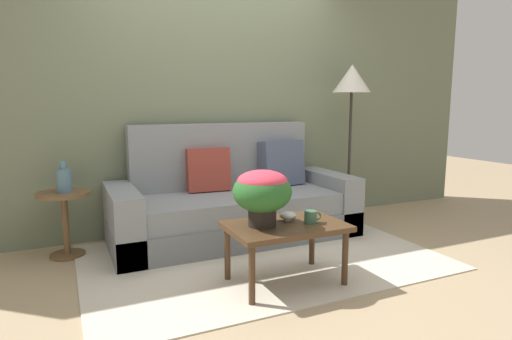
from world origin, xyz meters
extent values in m
plane|color=tan|center=(0.00, 0.00, 0.00)|extent=(14.00, 14.00, 0.00)
cube|color=slate|center=(0.00, 1.26, 1.39)|extent=(6.40, 0.12, 2.79)
cube|color=beige|center=(0.00, 0.19, 0.01)|extent=(2.77, 1.84, 0.01)
cube|color=slate|center=(0.00, 0.72, 0.12)|extent=(2.24, 0.88, 0.24)
cube|color=gray|center=(0.00, 0.70, 0.34)|extent=(1.79, 0.79, 0.19)
cube|color=gray|center=(0.00, 1.08, 0.64)|extent=(1.79, 0.16, 0.84)
cube|color=gray|center=(-1.00, 0.72, 0.28)|extent=(0.23, 0.88, 0.56)
cube|color=gray|center=(1.01, 0.72, 0.28)|extent=(0.23, 0.88, 0.56)
cube|color=#93382D|center=(-0.19, 0.94, 0.63)|extent=(0.42, 0.21, 0.42)
cube|color=#4C5670|center=(0.57, 0.92, 0.66)|extent=(0.47, 0.26, 0.46)
cylinder|color=#442D1B|center=(-0.41, -0.55, 0.20)|extent=(0.04, 0.04, 0.39)
cylinder|color=#442D1B|center=(0.29, -0.55, 0.20)|extent=(0.04, 0.04, 0.39)
cylinder|color=#442D1B|center=(-0.41, -0.12, 0.20)|extent=(0.04, 0.04, 0.39)
cylinder|color=#442D1B|center=(0.29, -0.12, 0.20)|extent=(0.04, 0.04, 0.39)
cube|color=#4C331E|center=(-0.06, -0.33, 0.41)|extent=(0.80, 0.53, 0.04)
cylinder|color=brown|center=(-1.43, 0.88, 0.01)|extent=(0.27, 0.27, 0.03)
cylinder|color=brown|center=(-1.43, 0.88, 0.27)|extent=(0.05, 0.05, 0.49)
cylinder|color=brown|center=(-1.43, 0.88, 0.53)|extent=(0.42, 0.42, 0.03)
cylinder|color=#2D2823|center=(1.35, 0.84, 0.01)|extent=(0.35, 0.35, 0.03)
cylinder|color=#2D2823|center=(1.35, 0.84, 0.69)|extent=(0.03, 0.03, 1.33)
cone|color=beige|center=(1.35, 0.84, 1.50)|extent=(0.39, 0.39, 0.29)
cylinder|color=black|center=(-0.22, -0.31, 0.50)|extent=(0.19, 0.19, 0.15)
ellipsoid|color=#286028|center=(-0.22, -0.31, 0.67)|extent=(0.40, 0.40, 0.28)
ellipsoid|color=#DB384C|center=(-0.22, -0.31, 0.74)|extent=(0.34, 0.34, 0.15)
cylinder|color=#3D664C|center=(0.11, -0.39, 0.47)|extent=(0.09, 0.09, 0.09)
torus|color=#3D664C|center=(0.16, -0.39, 0.47)|extent=(0.06, 0.01, 0.06)
cylinder|color=silver|center=(0.00, -0.27, 0.44)|extent=(0.05, 0.05, 0.02)
ellipsoid|color=silver|center=(0.00, -0.27, 0.47)|extent=(0.12, 0.12, 0.06)
cylinder|color=slate|center=(-1.42, 0.87, 0.64)|extent=(0.12, 0.12, 0.19)
cylinder|color=slate|center=(-1.42, 0.87, 0.76)|extent=(0.05, 0.05, 0.06)
camera|label=1|loc=(-1.43, -2.84, 1.25)|focal=30.04mm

